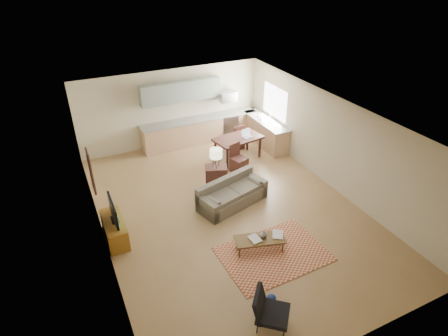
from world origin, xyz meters
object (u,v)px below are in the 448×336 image
tv_credenza (115,230)px  dining_table (238,148)px  console_table (216,178)px  sofa (233,193)px  armchair (273,311)px  coffee_table (260,244)px

tv_credenza → dining_table: bearing=27.0°
console_table → sofa: bearing=-64.6°
armchair → sofa: bearing=24.9°
coffee_table → armchair: (-0.80, -1.86, 0.21)m
armchair → dining_table: size_ratio=0.50×
sofa → console_table: 0.92m
coffee_table → tv_credenza: (-2.95, 1.86, 0.10)m
sofa → console_table: size_ratio=2.83×
sofa → tv_credenza: bearing=165.5°
tv_credenza → console_table: bearing=17.3°
coffee_table → dining_table: (1.58, 4.16, 0.22)m
coffee_table → armchair: 2.04m
armchair → dining_table: dining_table is taller
coffee_table → sofa: bearing=98.3°
tv_credenza → dining_table: size_ratio=0.77×
sofa → tv_credenza: sofa is taller
armchair → console_table: bearing=28.7°
sofa → console_table: console_table is taller
sofa → tv_credenza: size_ratio=1.72×
armchair → tv_credenza: 4.30m
tv_credenza → dining_table: 5.08m
sofa → armchair: armchair is taller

